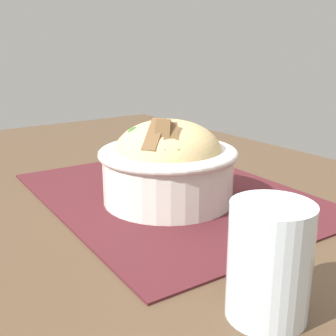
{
  "coord_description": "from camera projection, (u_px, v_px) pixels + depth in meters",
  "views": [
    {
      "loc": [
        -0.5,
        0.38,
        0.96
      ],
      "look_at": [
        -0.02,
        0.03,
        0.78
      ],
      "focal_mm": 45.39,
      "sensor_mm": 36.0,
      "label": 1
    }
  ],
  "objects": [
    {
      "name": "drinking_glass",
      "position": [
        269.0,
        268.0,
        0.36
      ],
      "size": [
        0.07,
        0.07,
        0.1
      ],
      "color": "silver",
      "rests_on": "table"
    },
    {
      "name": "fork",
      "position": [
        150.0,
        176.0,
        0.75
      ],
      "size": [
        0.02,
        0.13,
        0.0
      ],
      "color": "silver",
      "rests_on": "placemat"
    },
    {
      "name": "bowl",
      "position": [
        168.0,
        163.0,
        0.62
      ],
      "size": [
        0.21,
        0.21,
        0.13
      ],
      "color": "silver",
      "rests_on": "placemat"
    },
    {
      "name": "table",
      "position": [
        178.0,
        232.0,
        0.69
      ],
      "size": [
        1.39,
        0.77,
        0.73
      ],
      "color": "#4C3826",
      "rests_on": "ground_plane"
    },
    {
      "name": "placemat",
      "position": [
        172.0,
        195.0,
        0.66
      ],
      "size": [
        0.48,
        0.38,
        0.0
      ],
      "primitive_type": "cube",
      "rotation": [
        0.0,
        0.0,
        -0.05
      ],
      "color": "#47191E",
      "rests_on": "table"
    }
  ]
}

